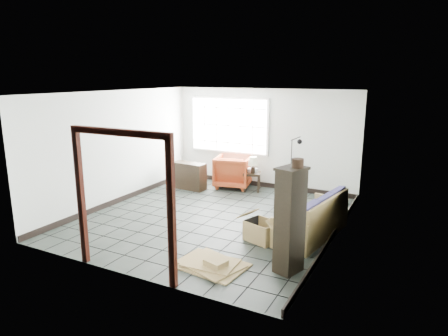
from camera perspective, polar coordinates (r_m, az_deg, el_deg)
The scene contains 15 objects.
ground at distance 8.46m, azimuth -1.56°, elevation -7.13°, with size 5.50×5.50×0.00m, color black.
room_shell at distance 8.06m, azimuth -1.54°, elevation 4.21°, with size 5.02×5.52×2.61m.
window_panel at distance 10.88m, azimuth 0.67°, elevation 6.11°, with size 2.32×0.08×1.52m.
doorway_trim at distance 5.94m, azimuth -14.37°, elevation -2.42°, with size 1.80×0.08×2.20m.
futon_sofa at distance 7.60m, azimuth 12.80°, elevation -7.47°, with size 0.99×1.94×0.82m.
armchair at distance 10.62m, azimuth 1.33°, elevation -0.28°, with size 0.90×0.85×0.93m, color #954315.
side_table at distance 10.31m, azimuth 4.04°, elevation -1.11°, with size 0.56×0.56×0.48m.
table_lamp at distance 10.16m, azimuth 4.18°, elevation 0.88°, with size 0.33×0.33×0.42m.
projector at distance 10.35m, azimuth 3.92°, elevation -0.30°, with size 0.32×0.28×0.10m.
floor_lamp at distance 9.96m, azimuth 10.06°, elevation 0.57°, with size 0.40×0.26×1.49m.
console_shelf at distance 10.52m, azimuth -4.99°, elevation -1.11°, with size 0.92×0.42×0.70m.
tall_shelf at distance 6.06m, azimuth 9.40°, elevation -7.32°, with size 0.46×0.53×1.63m.
pot at distance 5.83m, azimuth 10.48°, elevation 0.70°, with size 0.21×0.21×0.13m.
open_box at distance 7.33m, azimuth 5.44°, elevation -8.93°, with size 0.98×0.69×0.50m.
cardboard_pile at distance 6.44m, azimuth -1.82°, elevation -13.52°, with size 1.17×0.96×0.16m.
Camera 1 is at (3.86, -6.94, 2.93)m, focal length 32.00 mm.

